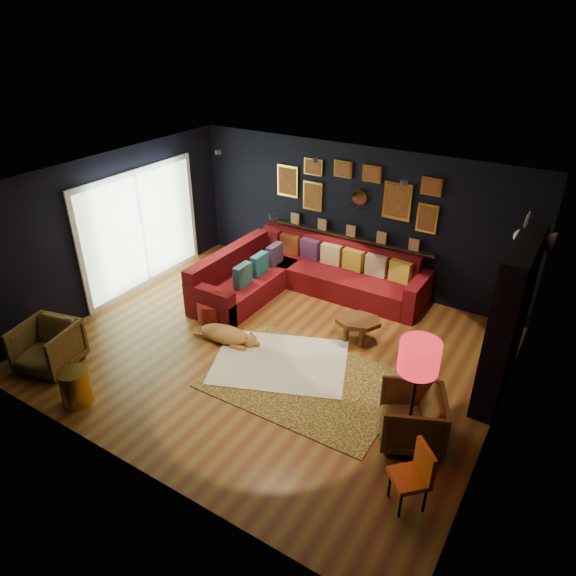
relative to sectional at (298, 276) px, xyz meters
The scene contains 20 objects.
floor 1.94m from the sectional, 71.24° to the right, with size 6.50×6.50×0.00m, color brown.
room_walls 2.29m from the sectional, 71.24° to the right, with size 6.50×6.50×6.50m.
sectional is the anchor object (origin of this frame).
ledge 1.22m from the sectional, 54.82° to the left, with size 3.20×0.12×0.04m, color black.
gallery_wall 1.84m from the sectional, 56.49° to the left, with size 3.15×0.04×1.02m.
sunburst_mirror 1.80m from the sectional, 51.91° to the left, with size 0.47×0.16×0.47m.
fireplace 3.88m from the sectional, 13.77° to the right, with size 0.31×1.60×2.20m.
deer_head 4.15m from the sectional, ahead, with size 0.50×0.28×0.45m.
sliding_door 2.97m from the sectional, 155.08° to the right, with size 0.06×2.80×2.20m.
ceiling_spots 2.53m from the sectional, 58.65° to the right, with size 3.30×2.50×0.06m.
shag_rug 2.22m from the sectional, 65.86° to the right, with size 1.94×1.41×0.03m, color silver.
leopard_rug 2.63m from the sectional, 57.15° to the right, with size 2.61×1.86×0.01m, color gold.
coffee_table 1.83m from the sectional, 28.29° to the right, with size 0.88×0.77×0.37m.
pouf 1.75m from the sectional, 113.09° to the right, with size 0.53×0.53×0.34m, color maroon.
armchair_left 4.30m from the sectional, 116.13° to the right, with size 0.76×0.71×0.78m, color #A57938.
armchair_right 3.94m from the sectional, 38.96° to the right, with size 0.73×0.69×0.75m, color #A57938.
gold_stool 4.26m from the sectional, 102.57° to the right, with size 0.40×0.40×0.50m, color gold.
orange_chair 4.77m from the sectional, 44.43° to the right, with size 0.51×0.51×0.77m.
floor_lamp 4.27m from the sectional, 41.26° to the right, with size 0.44×0.44×1.60m.
dog 2.02m from the sectional, 93.89° to the right, with size 1.14×0.56×0.36m, color tan, non-canonical shape.
Camera 1 is at (3.64, -5.38, 4.63)m, focal length 32.00 mm.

